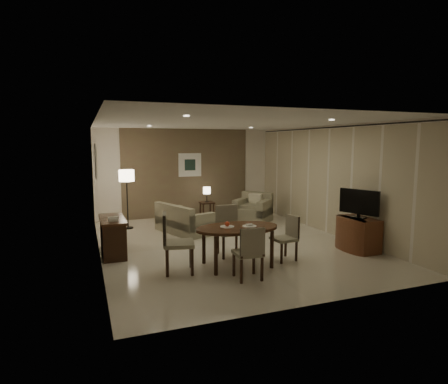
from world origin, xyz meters
name	(u,v)px	position (x,y,z in m)	size (l,w,h in m)	color
room_shell	(221,182)	(0.00, 0.40, 1.35)	(5.50, 7.00, 2.70)	beige
taupe_accent	(187,173)	(0.00, 3.48, 1.35)	(3.96, 0.03, 2.70)	brown
curtain_wall	(328,181)	(2.68, 0.00, 1.32)	(0.08, 6.70, 2.58)	beige
curtain_rod	(330,127)	(2.68, 0.00, 2.64)	(0.03, 0.03, 6.80)	black
art_back_frame	(190,165)	(0.10, 3.46, 1.60)	(0.72, 0.03, 0.72)	silver
art_back_canvas	(190,165)	(0.10, 3.44, 1.60)	(0.34, 0.01, 0.34)	#1A2F27
art_left_frame	(96,161)	(-2.72, 1.20, 1.85)	(0.03, 0.60, 0.80)	silver
art_left_canvas	(96,161)	(-2.71, 1.20, 1.85)	(0.01, 0.46, 0.64)	gray
downlight_nl	(186,116)	(-1.40, -1.80, 2.69)	(0.10, 0.10, 0.01)	white
downlight_nr	(332,120)	(1.40, -1.80, 2.69)	(0.10, 0.10, 0.01)	white
downlight_fl	(149,126)	(-1.40, 1.80, 2.69)	(0.10, 0.10, 0.01)	white
downlight_fr	(251,128)	(1.40, 1.80, 2.69)	(0.10, 0.10, 0.01)	white
console_desk	(113,236)	(-2.49, 0.00, 0.38)	(0.48, 1.20, 0.75)	#4A2B18
telephone	(113,219)	(-2.49, -0.30, 0.80)	(0.20, 0.14, 0.09)	white
tv_cabinet	(358,234)	(2.40, -1.50, 0.35)	(0.48, 0.90, 0.70)	brown
flat_tv	(359,203)	(2.38, -1.50, 1.02)	(0.06, 0.88, 0.60)	black
dining_table	(237,246)	(-0.40, -1.54, 0.37)	(1.56, 0.98, 0.73)	#4A2B18
chair_near	(248,252)	(-0.49, -2.23, 0.45)	(0.44, 0.44, 0.90)	gray
chair_far	(230,231)	(-0.29, -0.91, 0.50)	(0.48, 0.48, 1.00)	gray
chair_left	(179,243)	(-1.48, -1.51, 0.53)	(0.51, 0.51, 1.06)	gray
chair_right	(284,238)	(0.58, -1.54, 0.43)	(0.42, 0.42, 0.86)	gray
plate_a	(227,227)	(-0.58, -1.49, 0.74)	(0.26, 0.26, 0.02)	white
plate_b	(249,226)	(-0.18, -1.59, 0.74)	(0.26, 0.26, 0.02)	white
fruit_apple	(227,224)	(-0.58, -1.49, 0.79)	(0.09, 0.09, 0.09)	red
napkin	(249,225)	(-0.18, -1.59, 0.76)	(0.12, 0.08, 0.03)	white
round_rug	(222,227)	(0.44, 1.53, 0.01)	(1.27, 1.27, 0.01)	#3E3323
sofa	(184,218)	(-0.65, 1.36, 0.37)	(0.78, 1.57, 0.74)	gray
armchair	(253,207)	(1.56, 1.97, 0.41)	(0.93, 0.88, 0.83)	gray
side_table	(207,210)	(0.44, 2.83, 0.26)	(0.40, 0.40, 0.51)	black
table_lamp	(207,194)	(0.44, 2.83, 0.76)	(0.22, 0.22, 0.50)	#FFEAC1
floor_lamp	(127,199)	(-1.94, 2.34, 0.78)	(0.40, 0.40, 1.57)	#FFE5B7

